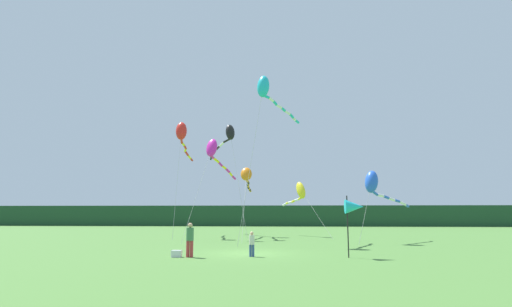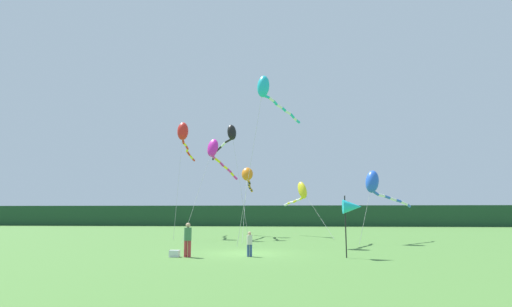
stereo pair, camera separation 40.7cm
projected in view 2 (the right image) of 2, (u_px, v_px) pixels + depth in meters
The scene contains 13 objects.
ground_plane at pixel (247, 253), 21.29m from camera, with size 120.00×120.00×0.00m, color #477533.
distant_treeline at pixel (276, 216), 65.89m from camera, with size 108.00×3.54×3.33m, color #1E4228.
person_adult at pixel (188, 238), 19.56m from camera, with size 0.36×0.36×1.65m.
person_child at pixel (250, 243), 19.76m from camera, with size 0.27×0.27×1.22m.
cooler_box at pixel (175, 254), 19.53m from camera, with size 0.48×0.34×0.33m, color silver.
banner_flag_pole at pixel (352, 207), 19.47m from camera, with size 0.90×0.70×2.98m.
kite_blue at pixel (375, 184), 28.93m from camera, with size 4.99×5.03×5.30m.
kite_red at pixel (184, 134), 36.97m from camera, with size 1.14×9.07×10.51m.
kite_yellow at pixel (301, 191), 37.17m from camera, with size 4.19×6.30×5.22m.
kite_orange at pixel (248, 176), 34.03m from camera, with size 0.98×8.43×6.09m.
kite_magenta at pixel (215, 152), 34.31m from camera, with size 2.70×10.04×8.53m.
kite_black at pixel (230, 136), 40.10m from camera, with size 5.05×9.16×10.98m.
kite_cyan at pixel (266, 90), 29.38m from camera, with size 4.37×6.52×12.19m.
Camera 2 is at (2.31, -21.73, 2.14)m, focal length 27.99 mm.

